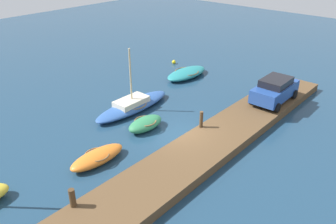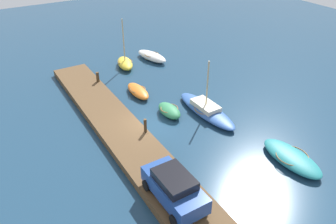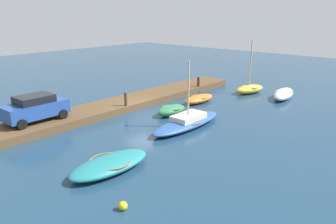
# 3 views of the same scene
# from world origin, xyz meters

# --- Properties ---
(ground_plane) EXTENTS (84.00, 84.00, 0.00)m
(ground_plane) POSITION_xyz_m (0.00, 0.00, 0.00)
(ground_plane) COLOR navy
(dock_platform) EXTENTS (25.42, 3.13, 0.54)m
(dock_platform) POSITION_xyz_m (0.00, -2.13, 0.27)
(dock_platform) COLOR brown
(dock_platform) RESTS_ON ground_plane
(sailboat_blue) EXTENTS (6.57, 1.95, 4.49)m
(sailboat_blue) POSITION_xyz_m (0.58, 4.84, 0.38)
(sailboat_blue) COLOR #2D569E
(sailboat_blue) RESTS_ON ground_plane
(motorboat_teal) EXTENTS (4.52, 2.10, 0.66)m
(motorboat_teal) POSITION_xyz_m (8.15, 6.02, 0.34)
(motorboat_teal) COLOR teal
(motorboat_teal) RESTS_ON ground_plane
(dinghy_green) EXTENTS (2.60, 1.43, 0.77)m
(dinghy_green) POSITION_xyz_m (-0.77, 2.23, 0.40)
(dinghy_green) COLOR #2D7A4C
(dinghy_green) RESTS_ON ground_plane
(rowboat_orange) EXTENTS (3.35, 1.39, 0.66)m
(rowboat_orange) POSITION_xyz_m (-5.06, 1.62, 0.34)
(rowboat_orange) COLOR orange
(rowboat_orange) RESTS_ON ground_plane
(mooring_post_west) EXTENTS (0.27, 0.27, 0.90)m
(mooring_post_west) POSITION_xyz_m (-8.22, -0.82, 0.99)
(mooring_post_west) COLOR #47331E
(mooring_post_west) RESTS_ON dock_platform
(mooring_post_mid_west) EXTENTS (0.22, 0.22, 1.05)m
(mooring_post_mid_west) POSITION_xyz_m (1.01, -0.82, 1.07)
(mooring_post_mid_west) COLOR #47331E
(mooring_post_mid_west) RESTS_ON dock_platform
(parked_car) EXTENTS (4.10, 2.11, 1.73)m
(parked_car) POSITION_xyz_m (7.41, -2.44, 1.44)
(parked_car) COLOR #234793
(parked_car) RESTS_ON dock_platform
(marker_buoy) EXTENTS (0.37, 0.37, 0.37)m
(marker_buoy) POSITION_xyz_m (10.03, 9.12, 0.18)
(marker_buoy) COLOR yellow
(marker_buoy) RESTS_ON ground_plane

